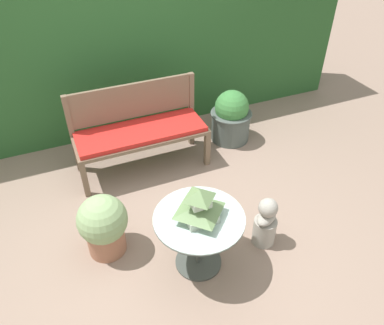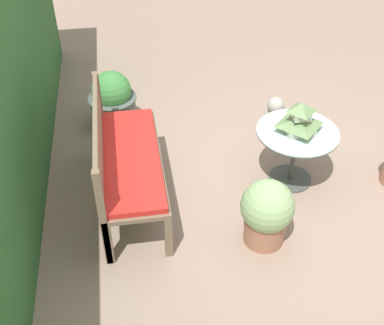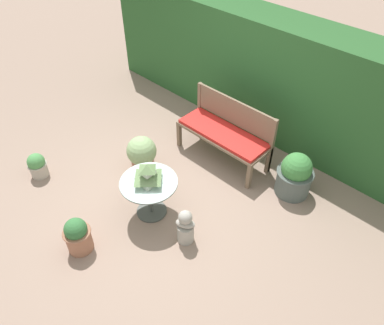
% 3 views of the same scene
% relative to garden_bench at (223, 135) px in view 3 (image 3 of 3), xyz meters
% --- Properties ---
extents(ground, '(30.00, 30.00, 0.00)m').
position_rel_garden_bench_xyz_m(ground, '(-0.08, -1.09, -0.44)').
color(ground, gray).
extents(foliage_hedge_back, '(6.40, 0.77, 1.87)m').
position_rel_garden_bench_xyz_m(foliage_hedge_back, '(-0.08, 1.19, 0.49)').
color(foliage_hedge_back, '#285628').
rests_on(foliage_hedge_back, ground).
extents(garden_bench, '(1.46, 0.53, 0.51)m').
position_rel_garden_bench_xyz_m(garden_bench, '(0.00, 0.00, 0.00)').
color(garden_bench, brown).
rests_on(garden_bench, ground).
extents(bench_backrest, '(1.46, 0.06, 0.95)m').
position_rel_garden_bench_xyz_m(bench_backrest, '(0.00, 0.25, 0.24)').
color(bench_backrest, brown).
rests_on(bench_backrest, ground).
extents(patio_table, '(0.74, 0.74, 0.57)m').
position_rel_garden_bench_xyz_m(patio_table, '(0.04, -1.50, 0.01)').
color(patio_table, '#424742').
rests_on(patio_table, ground).
extents(pagoda_birdhouse, '(0.33, 0.33, 0.29)m').
position_rel_garden_bench_xyz_m(pagoda_birdhouse, '(0.04, -1.50, 0.25)').
color(pagoda_birdhouse, '#B2BCA8').
rests_on(pagoda_birdhouse, patio_table).
extents(garden_bust, '(0.28, 0.24, 0.52)m').
position_rel_garden_bench_xyz_m(garden_bust, '(0.69, -1.51, -0.21)').
color(garden_bust, '#A39E93').
rests_on(garden_bust, ground).
extents(potted_plant_path_edge, '(0.34, 0.34, 0.50)m').
position_rel_garden_bench_xyz_m(potted_plant_path_edge, '(-0.16, -2.49, -0.20)').
color(potted_plant_path_edge, '#9E664C').
rests_on(potted_plant_path_edge, ground).
extents(potted_plant_bench_left, '(0.28, 0.28, 0.39)m').
position_rel_garden_bench_xyz_m(potted_plant_bench_left, '(-1.70, -2.17, -0.25)').
color(potted_plant_bench_left, '#ADA393').
rests_on(potted_plant_bench_left, ground).
extents(potted_plant_patio_mid, '(0.52, 0.52, 0.67)m').
position_rel_garden_bench_xyz_m(potted_plant_patio_mid, '(1.19, 0.13, -0.13)').
color(potted_plant_patio_mid, '#4C5651').
rests_on(potted_plant_patio_mid, ground).
extents(potted_plant_hedge_corner, '(0.44, 0.44, 0.60)m').
position_rel_garden_bench_xyz_m(potted_plant_hedge_corner, '(-0.66, -1.04, -0.13)').
color(potted_plant_hedge_corner, '#9E664C').
rests_on(potted_plant_hedge_corner, ground).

